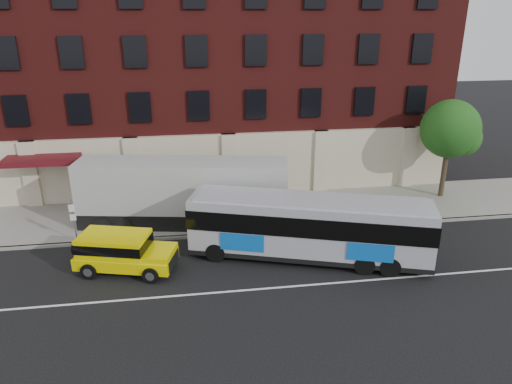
{
  "coord_description": "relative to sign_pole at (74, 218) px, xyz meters",
  "views": [
    {
      "loc": [
        -2.54,
        -17.1,
        11.37
      ],
      "look_at": [
        0.81,
        5.5,
        2.62
      ],
      "focal_mm": 33.35,
      "sensor_mm": 36.0,
      "label": 1
    }
  ],
  "objects": [
    {
      "name": "kerb",
      "position": [
        8.5,
        -0.15,
        -1.38
      ],
      "size": [
        60.0,
        0.25,
        0.15
      ],
      "primitive_type": "cube",
      "color": "gray",
      "rests_on": "ground"
    },
    {
      "name": "sign_pole",
      "position": [
        0.0,
        0.0,
        0.0
      ],
      "size": [
        0.3,
        0.2,
        2.5
      ],
      "color": "gray",
      "rests_on": "ground"
    },
    {
      "name": "shipping_container",
      "position": [
        5.57,
        1.45,
        0.43
      ],
      "size": [
        11.62,
        4.26,
        3.8
      ],
      "color": "black",
      "rests_on": "ground"
    },
    {
      "name": "street_tree",
      "position": [
        22.04,
        3.34,
        2.96
      ],
      "size": [
        3.6,
        3.6,
        6.2
      ],
      "color": "#322619",
      "rests_on": "sidewalk"
    },
    {
      "name": "ground",
      "position": [
        8.5,
        -6.15,
        -1.45
      ],
      "size": [
        120.0,
        120.0,
        0.0
      ],
      "primitive_type": "plane",
      "color": "black",
      "rests_on": "ground"
    },
    {
      "name": "lane_line",
      "position": [
        8.5,
        -5.65,
        -1.45
      ],
      "size": [
        60.0,
        0.12,
        0.01
      ],
      "primitive_type": "cube",
      "color": "silver",
      "rests_on": "ground"
    },
    {
      "name": "city_bus",
      "position": [
        11.51,
        -3.23,
        0.28
      ],
      "size": [
        11.66,
        5.92,
        3.14
      ],
      "color": "#A2A3AC",
      "rests_on": "ground"
    },
    {
      "name": "sidewalk",
      "position": [
        8.5,
        2.85,
        -1.38
      ],
      "size": [
        60.0,
        6.0,
        0.15
      ],
      "primitive_type": "cube",
      "color": "gray",
      "rests_on": "ground"
    },
    {
      "name": "building",
      "position": [
        8.49,
        10.77,
        6.13
      ],
      "size": [
        30.0,
        12.1,
        15.0
      ],
      "color": "#551614",
      "rests_on": "sidewalk"
    },
    {
      "name": "yellow_suv",
      "position": [
        2.66,
        -3.08,
        -0.41
      ],
      "size": [
        4.88,
        2.97,
        1.81
      ],
      "color": "#F7E800",
      "rests_on": "ground"
    }
  ]
}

